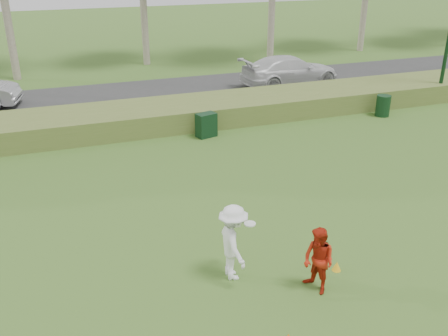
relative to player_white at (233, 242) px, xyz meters
name	(u,v)px	position (x,y,z in m)	size (l,w,h in m)	color
ground	(284,287)	(0.94, -0.79, -0.92)	(120.00, 120.00, 0.00)	#365F1F
reed_strip	(161,115)	(0.94, 11.21, -0.47)	(80.00, 3.00, 0.90)	#526829
park_road	(139,95)	(0.94, 16.21, -0.89)	(80.00, 6.00, 0.06)	#2D2D2D
player_white	(233,242)	(0.00, 0.00, 0.00)	(0.90, 1.22, 1.85)	white
player_red	(318,261)	(1.57, -1.12, -0.14)	(0.76, 0.59, 1.56)	red
cone_yellow	(337,266)	(2.41, -0.62, -0.81)	(0.22, 0.22, 0.24)	yellow
utility_cabinet	(206,125)	(2.35, 9.22, -0.44)	(0.78, 0.49, 0.98)	black
trash_bin	(383,106)	(10.77, 9.10, -0.45)	(0.64, 0.64, 0.96)	black
car_right	(290,71)	(9.20, 15.35, -0.06)	(2.26, 5.55, 1.61)	silver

